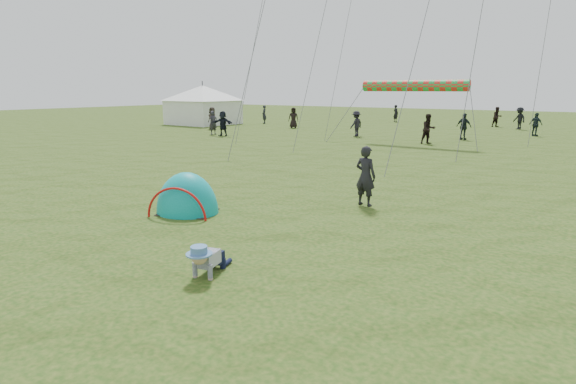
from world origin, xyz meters
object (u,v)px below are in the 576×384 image
Objects in this scene: popup_tent at (188,212)px; event_marquee at (203,103)px; standing_adult at (365,176)px; crawling_toddler at (207,258)px.

event_marquee reaches higher than popup_tent.
popup_tent is at bearing 50.24° from standing_adult.
standing_adult is 0.30× the size of event_marquee.
crawling_toddler is at bearing -59.03° from popup_tent.
standing_adult reaches higher than popup_tent.
standing_adult is at bearing 23.14° from popup_tent.
event_marquee is at bearing -30.32° from standing_adult.
popup_tent is 31.00m from event_marquee.
crawling_toddler is at bearing 95.06° from standing_adult.
crawling_toddler is 0.38× the size of popup_tent.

